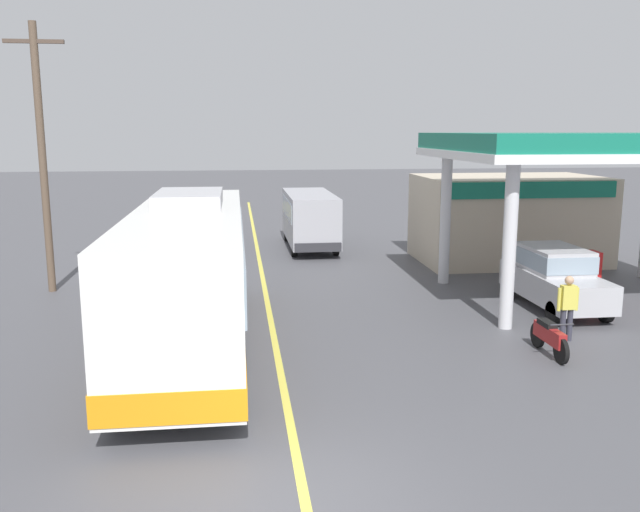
% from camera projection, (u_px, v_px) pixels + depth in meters
% --- Properties ---
extents(ground, '(120.00, 120.00, 0.00)m').
position_uv_depth(ground, '(258.00, 251.00, 29.14)').
color(ground, '#4C4C51').
extents(lane_divider_stripe, '(0.16, 50.00, 0.01)m').
position_uv_depth(lane_divider_stripe, '(262.00, 275.00, 24.26)').
color(lane_divider_stripe, '#D8CC4C').
rests_on(lane_divider_stripe, ground).
extents(coach_bus_main, '(2.60, 11.04, 3.69)m').
position_uv_depth(coach_bus_main, '(189.00, 278.00, 15.89)').
color(coach_bus_main, white).
rests_on(coach_bus_main, ground).
extents(gas_station_roadside, '(9.10, 11.95, 5.10)m').
position_uv_depth(gas_station_roadside, '(531.00, 201.00, 24.44)').
color(gas_station_roadside, '#147259').
rests_on(gas_station_roadside, ground).
extents(car_at_pump, '(1.70, 4.20, 1.82)m').
position_uv_depth(car_at_pump, '(554.00, 275.00, 19.54)').
color(car_at_pump, '#B2B2B7').
rests_on(car_at_pump, ground).
extents(minibus_opposing_lane, '(2.04, 6.13, 2.44)m').
position_uv_depth(minibus_opposing_lane, '(310.00, 215.00, 29.59)').
color(minibus_opposing_lane, '#A5A5AD').
rests_on(minibus_opposing_lane, ground).
extents(motorcycle_parked_forecourt, '(0.55, 1.80, 0.92)m').
position_uv_depth(motorcycle_parked_forecourt, '(549.00, 337.00, 15.54)').
color(motorcycle_parked_forecourt, black).
rests_on(motorcycle_parked_forecourt, ground).
extents(pedestrian_near_pump, '(0.55, 0.22, 1.66)m').
position_uv_depth(pedestrian_near_pump, '(568.00, 305.00, 16.50)').
color(pedestrian_near_pump, '#33333F').
rests_on(pedestrian_near_pump, ground).
extents(utility_pole_roadside, '(1.80, 0.24, 8.46)m').
position_uv_depth(utility_pole_roadside, '(42.00, 155.00, 20.98)').
color(utility_pole_roadside, brown).
rests_on(utility_pole_roadside, ground).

